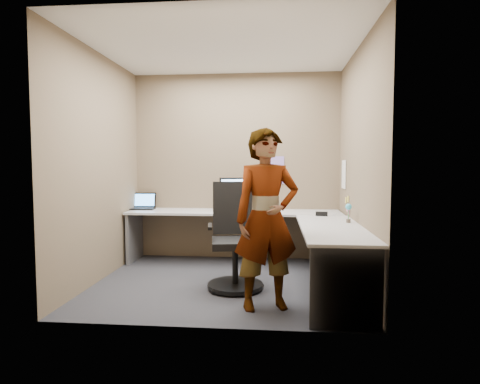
# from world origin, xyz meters

# --- Properties ---
(ground) EXTENTS (3.00, 3.00, 0.00)m
(ground) POSITION_xyz_m (0.00, 0.00, 0.00)
(ground) COLOR #26262B
(ground) RESTS_ON ground
(wall_back) EXTENTS (3.00, 0.00, 3.00)m
(wall_back) POSITION_xyz_m (0.00, 1.30, 1.35)
(wall_back) COLOR brown
(wall_back) RESTS_ON ground
(wall_right) EXTENTS (0.00, 2.70, 2.70)m
(wall_right) POSITION_xyz_m (1.50, 0.00, 1.35)
(wall_right) COLOR brown
(wall_right) RESTS_ON ground
(wall_left) EXTENTS (0.00, 2.70, 2.70)m
(wall_left) POSITION_xyz_m (-1.50, 0.00, 1.35)
(wall_left) COLOR brown
(wall_left) RESTS_ON ground
(ceiling) EXTENTS (3.00, 3.00, 0.00)m
(ceiling) POSITION_xyz_m (0.00, 0.00, 2.70)
(ceiling) COLOR white
(ceiling) RESTS_ON wall_back
(desk) EXTENTS (2.98, 2.58, 0.73)m
(desk) POSITION_xyz_m (0.44, 0.39, 0.59)
(desk) COLOR #ABABAB
(desk) RESTS_ON ground
(paper_ream) EXTENTS (0.32, 0.28, 0.05)m
(paper_ream) POSITION_xyz_m (0.01, 1.01, 0.76)
(paper_ream) COLOR #B42112
(paper_ream) RESTS_ON desk
(monitor) EXTENTS (0.42, 0.19, 0.41)m
(monitor) POSITION_xyz_m (0.01, 1.03, 1.03)
(monitor) COLOR black
(monitor) RESTS_ON paper_ream
(laptop) EXTENTS (0.35, 0.30, 0.24)m
(laptop) POSITION_xyz_m (-1.35, 1.12, 0.79)
(laptop) COLOR black
(laptop) RESTS_ON desk
(trackball_mouse) EXTENTS (0.12, 0.08, 0.07)m
(trackball_mouse) POSITION_xyz_m (-0.16, 0.88, 0.76)
(trackball_mouse) COLOR #B7B7BC
(trackball_mouse) RESTS_ON desk
(origami) EXTENTS (0.10, 0.10, 0.06)m
(origami) POSITION_xyz_m (0.22, 0.75, 0.76)
(origami) COLOR white
(origami) RESTS_ON desk
(stapler) EXTENTS (0.15, 0.06, 0.05)m
(stapler) POSITION_xyz_m (1.17, 0.55, 0.76)
(stapler) COLOR black
(stapler) RESTS_ON desk
(flower) EXTENTS (0.07, 0.07, 0.22)m
(flower) POSITION_xyz_m (1.40, -0.01, 0.87)
(flower) COLOR brown
(flower) RESTS_ON desk
(calendar_purple) EXTENTS (0.30, 0.01, 0.40)m
(calendar_purple) POSITION_xyz_m (0.55, 1.29, 1.30)
(calendar_purple) COLOR #846BB7
(calendar_purple) RESTS_ON wall_back
(calendar_white) EXTENTS (0.01, 0.28, 0.38)m
(calendar_white) POSITION_xyz_m (1.49, 0.90, 1.25)
(calendar_white) COLOR white
(calendar_white) RESTS_ON wall_right
(sticky_note_a) EXTENTS (0.01, 0.07, 0.07)m
(sticky_note_a) POSITION_xyz_m (1.49, 0.55, 0.95)
(sticky_note_a) COLOR #F2E059
(sticky_note_a) RESTS_ON wall_right
(sticky_note_b) EXTENTS (0.01, 0.07, 0.07)m
(sticky_note_b) POSITION_xyz_m (1.49, 0.60, 0.82)
(sticky_note_b) COLOR pink
(sticky_note_b) RESTS_ON wall_right
(sticky_note_c) EXTENTS (0.01, 0.07, 0.07)m
(sticky_note_c) POSITION_xyz_m (1.49, 0.48, 0.80)
(sticky_note_c) COLOR pink
(sticky_note_c) RESTS_ON wall_right
(sticky_note_d) EXTENTS (0.01, 0.07, 0.07)m
(sticky_note_d) POSITION_xyz_m (1.49, 0.70, 0.92)
(sticky_note_d) COLOR #F2E059
(sticky_note_d) RESTS_ON wall_right
(office_chair) EXTENTS (0.64, 0.62, 1.16)m
(office_chair) POSITION_xyz_m (0.13, -0.16, 0.48)
(office_chair) COLOR black
(office_chair) RESTS_ON ground
(person) EXTENTS (0.73, 0.59, 1.73)m
(person) POSITION_xyz_m (0.50, -0.77, 0.86)
(person) COLOR #999399
(person) RESTS_ON ground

